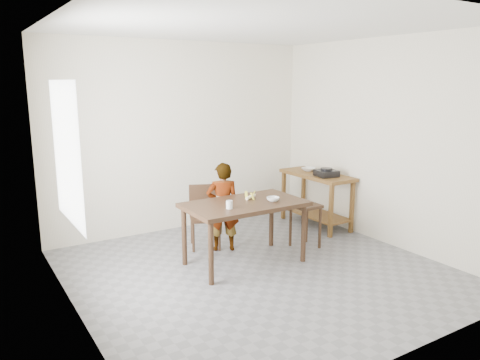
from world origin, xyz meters
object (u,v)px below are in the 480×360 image
child (223,207)px  prep_counter (316,200)px  dining_table (244,233)px  dining_chair (205,217)px  stool (305,226)px

child → prep_counter: bearing=-150.0°
dining_table → prep_counter: (1.72, 0.70, 0.03)m
dining_table → dining_chair: (-0.14, 0.74, 0.03)m
dining_table → prep_counter: bearing=22.1°
dining_table → prep_counter: 1.86m
dining_table → stool: size_ratio=2.41×
dining_chair → child: bearing=-32.3°
dining_table → dining_chair: bearing=100.4°
dining_table → child: 0.57m
child → stool: (0.96, -0.48, -0.28)m
prep_counter → stool: bearing=-138.9°
dining_table → stool: 0.98m
prep_counter → dining_chair: (-1.86, 0.04, 0.00)m
dining_table → child: (0.01, 0.53, 0.20)m
child → stool: bearing=177.7°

